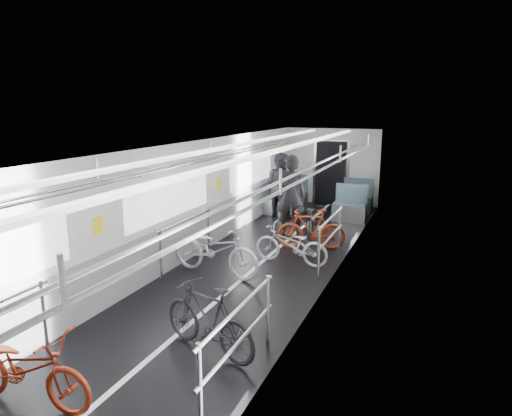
{
  "coord_description": "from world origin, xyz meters",
  "views": [
    {
      "loc": [
        3.18,
        -7.19,
        3.12
      ],
      "look_at": [
        0.0,
        0.65,
        1.19
      ],
      "focal_mm": 32.0,
      "sensor_mm": 36.0,
      "label": 1
    }
  ],
  "objects_px": {
    "bike_aisle": "(311,220)",
    "bike_right_far": "(311,229)",
    "person_seated": "(280,185)",
    "bike_left_near": "(26,368)",
    "bike_left_far": "(216,249)",
    "bike_right_mid": "(291,245)",
    "bike_right_near": "(208,318)",
    "person_standing": "(291,196)"
  },
  "relations": [
    {
      "from": "bike_left_far",
      "to": "person_seated",
      "type": "xyz_separation_m",
      "value": [
        -0.4,
        4.79,
        0.42
      ]
    },
    {
      "from": "bike_left_far",
      "to": "bike_aisle",
      "type": "distance_m",
      "value": 3.06
    },
    {
      "from": "bike_right_far",
      "to": "bike_aisle",
      "type": "height_order",
      "value": "bike_aisle"
    },
    {
      "from": "bike_right_near",
      "to": "bike_aisle",
      "type": "height_order",
      "value": "bike_right_near"
    },
    {
      "from": "bike_right_near",
      "to": "bike_aisle",
      "type": "bearing_deg",
      "value": -161.04
    },
    {
      "from": "bike_aisle",
      "to": "person_seated",
      "type": "bearing_deg",
      "value": 112.43
    },
    {
      "from": "bike_right_near",
      "to": "person_seated",
      "type": "relative_size",
      "value": 0.86
    },
    {
      "from": "bike_right_near",
      "to": "bike_right_mid",
      "type": "height_order",
      "value": "bike_right_near"
    },
    {
      "from": "bike_left_near",
      "to": "bike_left_far",
      "type": "relative_size",
      "value": 0.87
    },
    {
      "from": "bike_right_mid",
      "to": "person_seated",
      "type": "relative_size",
      "value": 0.84
    },
    {
      "from": "bike_right_mid",
      "to": "person_standing",
      "type": "xyz_separation_m",
      "value": [
        -0.62,
        1.9,
        0.59
      ]
    },
    {
      "from": "bike_aisle",
      "to": "person_standing",
      "type": "distance_m",
      "value": 0.75
    },
    {
      "from": "bike_right_mid",
      "to": "bike_aisle",
      "type": "bearing_deg",
      "value": -174.3
    },
    {
      "from": "bike_right_mid",
      "to": "person_standing",
      "type": "bearing_deg",
      "value": -159.02
    },
    {
      "from": "bike_right_near",
      "to": "person_standing",
      "type": "distance_m",
      "value": 5.55
    },
    {
      "from": "bike_left_far",
      "to": "bike_right_far",
      "type": "relative_size",
      "value": 1.24
    },
    {
      "from": "bike_right_mid",
      "to": "bike_right_far",
      "type": "height_order",
      "value": "bike_right_far"
    },
    {
      "from": "bike_right_far",
      "to": "bike_left_far",
      "type": "bearing_deg",
      "value": -43.85
    },
    {
      "from": "bike_aisle",
      "to": "person_seated",
      "type": "xyz_separation_m",
      "value": [
        -1.43,
        1.9,
        0.45
      ]
    },
    {
      "from": "bike_left_near",
      "to": "bike_aisle",
      "type": "relative_size",
      "value": 0.92
    },
    {
      "from": "person_standing",
      "to": "person_seated",
      "type": "distance_m",
      "value": 2.02
    },
    {
      "from": "bike_left_near",
      "to": "person_standing",
      "type": "distance_m",
      "value": 7.19
    },
    {
      "from": "bike_left_far",
      "to": "bike_right_far",
      "type": "height_order",
      "value": "bike_left_far"
    },
    {
      "from": "bike_left_far",
      "to": "bike_left_near",
      "type": "bearing_deg",
      "value": -173.3
    },
    {
      "from": "bike_right_mid",
      "to": "bike_aisle",
      "type": "height_order",
      "value": "bike_aisle"
    },
    {
      "from": "bike_right_near",
      "to": "bike_aisle",
      "type": "relative_size",
      "value": 0.88
    },
    {
      "from": "bike_right_near",
      "to": "bike_right_far",
      "type": "height_order",
      "value": "bike_right_near"
    },
    {
      "from": "bike_left_far",
      "to": "bike_right_near",
      "type": "height_order",
      "value": "bike_left_far"
    },
    {
      "from": "bike_aisle",
      "to": "bike_right_far",
      "type": "bearing_deg",
      "value": -88.43
    },
    {
      "from": "bike_left_near",
      "to": "bike_aisle",
      "type": "bearing_deg",
      "value": -12.93
    },
    {
      "from": "bike_left_far",
      "to": "bike_right_far",
      "type": "bearing_deg",
      "value": -21.09
    },
    {
      "from": "bike_left_far",
      "to": "person_standing",
      "type": "bearing_deg",
      "value": -1.24
    },
    {
      "from": "bike_left_far",
      "to": "person_seated",
      "type": "distance_m",
      "value": 4.82
    },
    {
      "from": "person_standing",
      "to": "bike_aisle",
      "type": "bearing_deg",
      "value": 153.26
    },
    {
      "from": "bike_left_near",
      "to": "bike_right_near",
      "type": "bearing_deg",
      "value": -41.5
    },
    {
      "from": "person_standing",
      "to": "person_seated",
      "type": "relative_size",
      "value": 1.09
    },
    {
      "from": "bike_right_near",
      "to": "person_standing",
      "type": "xyz_separation_m",
      "value": [
        -0.68,
        5.49,
        0.52
      ]
    },
    {
      "from": "person_standing",
      "to": "person_seated",
      "type": "bearing_deg",
      "value": -79.61
    },
    {
      "from": "bike_left_far",
      "to": "person_standing",
      "type": "xyz_separation_m",
      "value": [
        0.49,
        2.99,
        0.5
      ]
    },
    {
      "from": "bike_left_near",
      "to": "bike_aisle",
      "type": "distance_m",
      "value": 7.13
    },
    {
      "from": "bike_left_near",
      "to": "person_standing",
      "type": "xyz_separation_m",
      "value": [
        0.6,
        7.14,
        0.56
      ]
    },
    {
      "from": "bike_left_far",
      "to": "bike_right_mid",
      "type": "distance_m",
      "value": 1.56
    }
  ]
}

